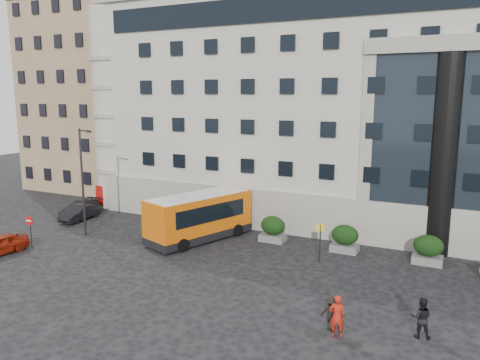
% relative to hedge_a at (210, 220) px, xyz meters
% --- Properties ---
extents(ground, '(120.00, 120.00, 0.00)m').
position_rel_hedge_a_xyz_m(ground, '(4.00, -7.80, -0.93)').
color(ground, black).
rests_on(ground, ground).
extents(civic_building, '(44.00, 24.00, 18.00)m').
position_rel_hedge_a_xyz_m(civic_building, '(10.00, 14.20, 8.07)').
color(civic_building, '#A7A293').
rests_on(civic_building, ground).
extents(entrance_column, '(1.80, 1.80, 13.00)m').
position_rel_hedge_a_xyz_m(entrance_column, '(16.00, 2.50, 5.57)').
color(entrance_column, black).
rests_on(entrance_column, ground).
extents(apartment_near, '(14.00, 14.00, 20.00)m').
position_rel_hedge_a_xyz_m(apartment_near, '(-20.00, 12.20, 9.07)').
color(apartment_near, '#87714E').
rests_on(apartment_near, ground).
extents(apartment_far, '(13.00, 13.00, 22.00)m').
position_rel_hedge_a_xyz_m(apartment_far, '(-23.00, 30.20, 10.07)').
color(apartment_far, brown).
rests_on(apartment_far, ground).
extents(hedge_a, '(1.80, 1.26, 1.84)m').
position_rel_hedge_a_xyz_m(hedge_a, '(0.00, 0.00, 0.00)').
color(hedge_a, '#5F5F5D').
rests_on(hedge_a, ground).
extents(hedge_b, '(1.80, 1.26, 1.84)m').
position_rel_hedge_a_xyz_m(hedge_b, '(5.20, 0.00, 0.00)').
color(hedge_b, '#5F5F5D').
rests_on(hedge_b, ground).
extents(hedge_c, '(1.80, 1.26, 1.84)m').
position_rel_hedge_a_xyz_m(hedge_c, '(10.40, 0.00, 0.00)').
color(hedge_c, '#5F5F5D').
rests_on(hedge_c, ground).
extents(hedge_d, '(1.80, 1.26, 1.84)m').
position_rel_hedge_a_xyz_m(hedge_d, '(15.60, 0.00, 0.00)').
color(hedge_d, '#5F5F5D').
rests_on(hedge_d, ground).
extents(street_lamp, '(1.16, 0.18, 8.00)m').
position_rel_hedge_a_xyz_m(street_lamp, '(-7.94, -4.80, 3.44)').
color(street_lamp, '#262628').
rests_on(street_lamp, ground).
extents(bus_stop_sign, '(0.50, 0.08, 2.52)m').
position_rel_hedge_a_xyz_m(bus_stop_sign, '(9.50, -2.80, 0.80)').
color(bus_stop_sign, '#262628').
rests_on(bus_stop_sign, ground).
extents(no_entry_sign, '(0.64, 0.16, 2.32)m').
position_rel_hedge_a_xyz_m(no_entry_sign, '(-9.00, -8.84, 0.72)').
color(no_entry_sign, '#262628').
rests_on(no_entry_sign, ground).
extents(minibus, '(5.30, 8.44, 3.33)m').
position_rel_hedge_a_xyz_m(minibus, '(0.26, -1.97, 0.90)').
color(minibus, '#CF5909').
rests_on(minibus, ground).
extents(red_truck, '(3.01, 5.69, 2.96)m').
position_rel_hedge_a_xyz_m(red_truck, '(-12.34, 5.01, 0.58)').
color(red_truck, '#940E0A').
rests_on(red_truck, ground).
extents(parked_car_b, '(1.64, 3.94, 1.27)m').
position_rel_hedge_a_xyz_m(parked_car_b, '(-11.53, -1.75, -0.30)').
color(parked_car_b, black).
rests_on(parked_car_b, ground).
extents(parked_car_c, '(1.93, 4.31, 1.23)m').
position_rel_hedge_a_xyz_m(parked_car_c, '(-12.83, -0.52, -0.32)').
color(parked_car_c, black).
rests_on(parked_car_c, ground).
extents(parked_car_d, '(2.31, 4.67, 1.27)m').
position_rel_hedge_a_xyz_m(parked_car_d, '(-13.00, 4.83, -0.29)').
color(parked_car_d, black).
rests_on(parked_car_d, ground).
extents(pedestrian_a, '(0.80, 0.64, 1.92)m').
position_rel_hedge_a_xyz_m(pedestrian_a, '(12.79, -11.35, 0.03)').
color(pedestrian_a, '#AB1F11').
rests_on(pedestrian_a, ground).
extents(pedestrian_b, '(0.97, 0.80, 1.82)m').
position_rel_hedge_a_xyz_m(pedestrian_b, '(16.07, -9.78, -0.02)').
color(pedestrian_b, black).
rests_on(pedestrian_b, ground).
extents(pedestrian_c, '(1.10, 0.73, 1.59)m').
position_rel_hedge_a_xyz_m(pedestrian_c, '(12.41, -10.87, -0.14)').
color(pedestrian_c, black).
rests_on(pedestrian_c, ground).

